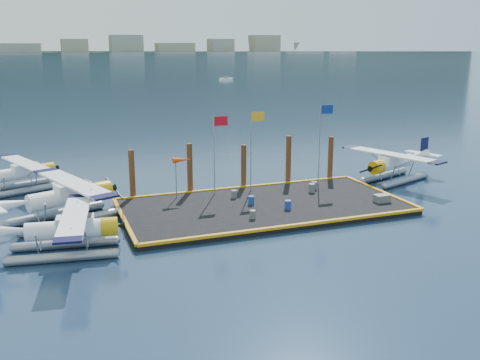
% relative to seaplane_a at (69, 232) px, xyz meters
% --- Properties ---
extents(ground, '(4000.00, 4000.00, 0.00)m').
position_rel_seaplane_a_xyz_m(ground, '(13.60, 4.08, -1.37)').
color(ground, '#172645').
rests_on(ground, ground).
extents(dock, '(20.00, 10.00, 0.40)m').
position_rel_seaplane_a_xyz_m(dock, '(13.60, 4.08, -1.17)').
color(dock, black).
rests_on(dock, ground).
extents(dock_bumpers, '(20.25, 10.25, 0.18)m').
position_rel_seaplane_a_xyz_m(dock_bumpers, '(13.60, 4.08, -0.88)').
color(dock_bumpers, orange).
rests_on(dock_bumpers, dock).
extents(far_backdrop, '(3050.00, 2050.00, 810.00)m').
position_rel_seaplane_a_xyz_m(far_backdrop, '(253.51, 1741.60, 8.08)').
color(far_backdrop, black).
rests_on(far_backdrop, ground).
extents(seaplane_a, '(8.07, 8.87, 3.14)m').
position_rel_seaplane_a_xyz_m(seaplane_a, '(0.00, 0.00, 0.00)').
color(seaplane_a, gray).
rests_on(seaplane_a, ground).
extents(seaplane_b, '(9.33, 9.90, 3.57)m').
position_rel_seaplane_a_xyz_m(seaplane_b, '(0.27, 6.26, 0.19)').
color(seaplane_b, gray).
rests_on(seaplane_b, ground).
extents(seaplane_c, '(8.14, 8.59, 3.12)m').
position_rel_seaplane_a_xyz_m(seaplane_c, '(-2.84, 15.55, -0.01)').
color(seaplane_c, gray).
rests_on(seaplane_c, ground).
extents(seaplane_d, '(8.86, 9.41, 3.39)m').
position_rel_seaplane_a_xyz_m(seaplane_d, '(27.27, 7.66, 0.11)').
color(seaplane_d, gray).
rests_on(seaplane_d, ground).
extents(drum_0, '(0.43, 0.43, 0.61)m').
position_rel_seaplane_a_xyz_m(drum_0, '(12.78, 4.41, -0.66)').
color(drum_0, navy).
rests_on(drum_0, dock).
extents(drum_1, '(0.44, 0.44, 0.62)m').
position_rel_seaplane_a_xyz_m(drum_1, '(14.77, 2.45, -0.66)').
color(drum_1, navy).
rests_on(drum_1, dock).
extents(drum_2, '(0.48, 0.48, 0.67)m').
position_rel_seaplane_a_xyz_m(drum_2, '(18.43, 5.82, -0.63)').
color(drum_2, '#595A5E').
rests_on(drum_2, dock).
extents(drum_3, '(0.40, 0.40, 0.56)m').
position_rel_seaplane_a_xyz_m(drum_3, '(11.67, 1.33, -0.68)').
color(drum_3, '#595A5E').
rests_on(drum_3, dock).
extents(drum_4, '(0.44, 0.44, 0.62)m').
position_rel_seaplane_a_xyz_m(drum_4, '(19.01, 6.53, -0.66)').
color(drum_4, '#595A5E').
rests_on(drum_4, dock).
extents(drum_5, '(0.41, 0.41, 0.58)m').
position_rel_seaplane_a_xyz_m(drum_5, '(12.18, 6.43, -0.68)').
color(drum_5, '#595A5E').
rests_on(drum_5, dock).
extents(crate, '(1.09, 0.72, 0.54)m').
position_rel_seaplane_a_xyz_m(crate, '(21.98, 1.64, -0.69)').
color(crate, '#595A5E').
rests_on(crate, dock).
extents(flagpole_red, '(1.14, 0.08, 6.00)m').
position_rel_seaplane_a_xyz_m(flagpole_red, '(11.31, 7.88, 3.03)').
color(flagpole_red, gray).
rests_on(flagpole_red, dock).
extents(flagpole_yellow, '(1.14, 0.08, 6.20)m').
position_rel_seaplane_a_xyz_m(flagpole_yellow, '(14.30, 7.88, 3.15)').
color(flagpole_yellow, gray).
rests_on(flagpole_yellow, dock).
extents(flagpole_blue, '(1.14, 0.08, 6.50)m').
position_rel_seaplane_a_xyz_m(flagpole_blue, '(20.30, 7.88, 3.32)').
color(flagpole_blue, gray).
rests_on(flagpole_blue, dock).
extents(windsock, '(1.40, 0.44, 3.12)m').
position_rel_seaplane_a_xyz_m(windsock, '(8.58, 7.88, 1.86)').
color(windsock, gray).
rests_on(windsock, dock).
extents(piling_0, '(0.44, 0.44, 4.00)m').
position_rel_seaplane_a_xyz_m(piling_0, '(5.10, 9.48, 0.63)').
color(piling_0, '#472514').
rests_on(piling_0, ground).
extents(piling_1, '(0.44, 0.44, 4.20)m').
position_rel_seaplane_a_xyz_m(piling_1, '(9.60, 9.48, 0.73)').
color(piling_1, '#472514').
rests_on(piling_1, ground).
extents(piling_2, '(0.44, 0.44, 3.80)m').
position_rel_seaplane_a_xyz_m(piling_2, '(14.10, 9.48, 0.53)').
color(piling_2, '#472514').
rests_on(piling_2, ground).
extents(piling_3, '(0.44, 0.44, 4.30)m').
position_rel_seaplane_a_xyz_m(piling_3, '(18.10, 9.48, 0.78)').
color(piling_3, '#472514').
rests_on(piling_3, ground).
extents(piling_4, '(0.44, 0.44, 4.00)m').
position_rel_seaplane_a_xyz_m(piling_4, '(22.10, 9.48, 0.63)').
color(piling_4, '#472514').
rests_on(piling_4, ground).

